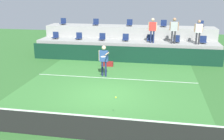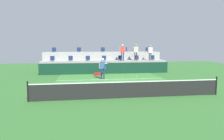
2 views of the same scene
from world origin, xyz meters
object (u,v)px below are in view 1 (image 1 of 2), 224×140
object	(u,v)px
stadium_chair_lower_right	(176,40)
stadium_chair_lower_left	(79,37)
stadium_chair_upper_left	(96,23)
stadium_chair_upper_center	(130,23)
stadium_chair_upper_far_left	(63,22)
stadium_chair_upper_far_right	(201,25)
stadium_chair_lower_mid_right	(150,39)
spectator_leaning_on_rail	(153,28)
stadium_chair_lower_far_left	(55,36)
equipment_bag	(107,64)
stadium_chair_lower_mid_left	(102,37)
stadium_chair_lower_center	(126,38)
stadium_chair_upper_right	(164,24)
spectator_in_white	(199,30)
tennis_ball	(116,97)
tennis_player	(104,58)
spectator_in_grey	(174,28)
stadium_chair_lower_far_right	(203,40)

from	to	relation	value
stadium_chair_lower_right	stadium_chair_lower_left	bearing A→B (deg)	180.00
stadium_chair_upper_left	stadium_chair_lower_left	bearing A→B (deg)	-115.79
stadium_chair_lower_left	stadium_chair_upper_center	xyz separation A→B (m)	(3.55, 1.80, 0.85)
stadium_chair_upper_far_left	stadium_chair_upper_far_right	xyz separation A→B (m)	(10.68, 0.00, 0.00)
stadium_chair_lower_mid_right	spectator_leaning_on_rail	size ratio (longest dim) A/B	0.30
stadium_chair_lower_far_left	equipment_bag	bearing A→B (deg)	-28.24
stadium_chair_lower_mid_left	stadium_chair_upper_far_right	xyz separation A→B (m)	(7.06, 1.80, 0.85)
stadium_chair_lower_far_left	stadium_chair_lower_right	distance (m)	8.89
stadium_chair_lower_mid_left	stadium_chair_lower_center	distance (m)	1.71
stadium_chair_upper_right	spectator_in_white	size ratio (longest dim) A/B	0.32
stadium_chair_upper_far_left	spectator_in_white	size ratio (longest dim) A/B	0.32
stadium_chair_upper_center	stadium_chair_lower_left	bearing A→B (deg)	-153.14
stadium_chair_lower_right	tennis_ball	size ratio (longest dim) A/B	7.65
stadium_chair_lower_mid_right	stadium_chair_upper_right	size ratio (longest dim) A/B	1.00
tennis_player	equipment_bag	xyz separation A→B (m)	(-0.23, 2.18, -0.96)
stadium_chair_lower_far_left	spectator_leaning_on_rail	world-z (taller)	spectator_leaning_on_rail
stadium_chair_lower_mid_left	stadium_chair_lower_right	size ratio (longest dim) A/B	1.00
stadium_chair_lower_mid_right	tennis_ball	distance (m)	9.78
stadium_chair_upper_left	spectator_in_grey	bearing A→B (deg)	-20.18
stadium_chair_upper_right	stadium_chair_upper_far_right	size ratio (longest dim) A/B	1.00
stadium_chair_lower_left	spectator_leaning_on_rail	distance (m)	5.46
stadium_chair_lower_mid_left	stadium_chair_upper_right	bearing A→B (deg)	22.33
stadium_chair_upper_left	spectator_leaning_on_rail	size ratio (longest dim) A/B	0.30
stadium_chair_upper_far_left	equipment_bag	bearing A→B (deg)	-43.19
stadium_chair_lower_right	stadium_chair_upper_left	distance (m)	6.50
stadium_chair_lower_left	stadium_chair_upper_center	distance (m)	4.07
stadium_chair_lower_far_right	tennis_player	xyz separation A→B (m)	(-5.99, -4.57, -0.36)
equipment_bag	stadium_chair_upper_far_right	bearing A→B (deg)	33.96
stadium_chair_upper_far_left	equipment_bag	xyz separation A→B (m)	(4.46, -4.19, -2.16)
stadium_chair_lower_right	spectator_in_grey	xyz separation A→B (m)	(-0.24, -0.38, 0.85)
stadium_chair_upper_far_right	spectator_leaning_on_rail	size ratio (longest dim) A/B	0.30
spectator_leaning_on_rail	tennis_ball	xyz separation A→B (m)	(-1.01, -9.34, -1.33)
stadium_chair_lower_center	stadium_chair_upper_right	world-z (taller)	stadium_chair_upper_right
stadium_chair_lower_mid_right	stadium_chair_upper_center	distance (m)	2.61
stadium_chair_upper_right	spectator_in_grey	bearing A→B (deg)	-73.19
stadium_chair_lower_far_left	stadium_chair_upper_right	distance (m)	8.23
stadium_chair_lower_far_right	stadium_chair_upper_left	xyz separation A→B (m)	(-7.97, 1.80, 0.85)
stadium_chair_lower_right	stadium_chair_lower_far_right	world-z (taller)	same
stadium_chair_lower_far_left	stadium_chair_upper_left	bearing A→B (deg)	33.66
stadium_chair_lower_far_right	tennis_ball	xyz separation A→B (m)	(-4.47, -9.73, -0.52)
stadium_chair_lower_far_right	stadium_chair_upper_right	xyz separation A→B (m)	(-2.69, 1.80, 0.85)
stadium_chair_lower_left	stadium_chair_upper_center	bearing A→B (deg)	26.86
stadium_chair_upper_left	spectator_in_white	xyz separation A→B (m)	(7.54, -2.18, -0.09)
stadium_chair_lower_center	stadium_chair_lower_mid_right	size ratio (longest dim) A/B	1.00
stadium_chair_lower_right	stadium_chair_upper_center	world-z (taller)	stadium_chair_upper_center
stadium_chair_upper_right	spectator_in_white	bearing A→B (deg)	-44.06
stadium_chair_lower_mid_right	stadium_chair_upper_right	xyz separation A→B (m)	(0.91, 1.80, 0.85)
stadium_chair_lower_left	stadium_chair_upper_far_right	xyz separation A→B (m)	(8.84, 1.80, 0.85)
stadium_chair_lower_mid_right	spectator_leaning_on_rail	distance (m)	0.91
stadium_chair_lower_center	stadium_chair_upper_center	bearing A→B (deg)	87.80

